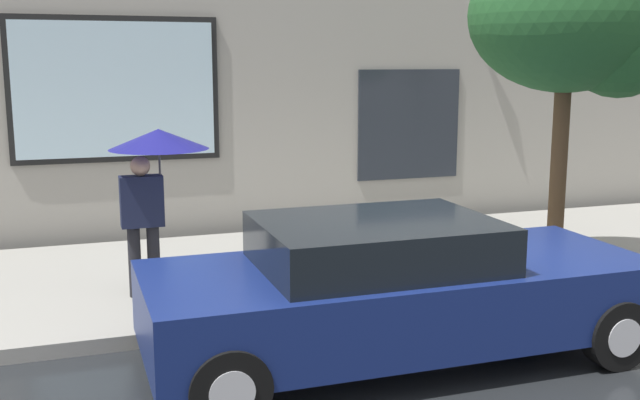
{
  "coord_description": "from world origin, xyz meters",
  "views": [
    {
      "loc": [
        -3.01,
        -6.08,
        2.73
      ],
      "look_at": [
        -0.34,
        1.8,
        1.2
      ],
      "focal_mm": 42.44,
      "sensor_mm": 36.0,
      "label": 1
    }
  ],
  "objects": [
    {
      "name": "ground_plane",
      "position": [
        0.0,
        0.0,
        0.0
      ],
      "size": [
        60.0,
        60.0,
        0.0
      ],
      "primitive_type": "plane",
      "color": "black"
    },
    {
      "name": "sidewalk",
      "position": [
        0.0,
        3.0,
        0.07
      ],
      "size": [
        20.0,
        4.0,
        0.15
      ],
      "primitive_type": "cube",
      "color": "gray",
      "rests_on": "ground"
    },
    {
      "name": "building_facade",
      "position": [
        -0.02,
        5.5,
        3.48
      ],
      "size": [
        20.0,
        0.67,
        7.0
      ],
      "color": "#9E998E",
      "rests_on": "ground"
    },
    {
      "name": "parked_car",
      "position": [
        -0.23,
        -0.0,
        0.67
      ],
      "size": [
        4.63,
        1.89,
        1.34
      ],
      "color": "navy",
      "rests_on": "ground"
    },
    {
      "name": "fire_hydrant",
      "position": [
        -0.1,
        2.13,
        0.52
      ],
      "size": [
        0.3,
        0.44,
        0.75
      ],
      "color": "white",
      "rests_on": "sidewalk"
    },
    {
      "name": "pedestrian_with_umbrella",
      "position": [
        -2.1,
        2.24,
        1.67
      ],
      "size": [
        1.09,
        1.09,
        1.86
      ],
      "color": "black",
      "rests_on": "sidewalk"
    },
    {
      "name": "street_tree",
      "position": [
        2.82,
        1.61,
        3.18
      ],
      "size": [
        2.41,
        2.05,
        4.02
      ],
      "color": "#4C3823",
      "rests_on": "sidewalk"
    }
  ]
}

